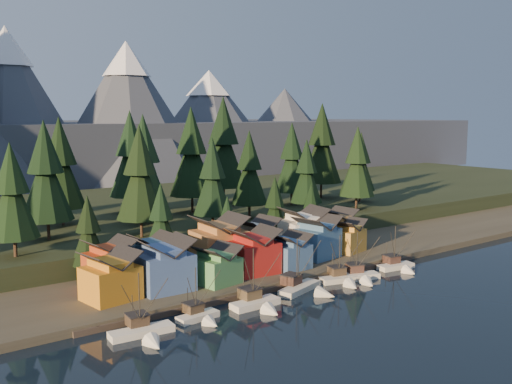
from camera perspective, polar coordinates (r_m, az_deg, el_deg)
ground at (r=101.80m, az=7.47°, el=-11.80°), size 500.00×500.00×0.00m
shore_strip at (r=132.05m, az=-4.67°, el=-6.83°), size 400.00×50.00×1.50m
hillside at (r=175.21m, az=-13.29°, el=-2.63°), size 420.00×100.00×6.00m
dock at (r=113.49m, az=1.64°, el=-9.39°), size 80.00×4.00×1.00m
mountain_ridge at (r=289.56m, az=-23.88°, el=5.54°), size 560.00×190.00×90.00m
boat_0 at (r=91.17m, az=-11.13°, el=-12.94°), size 10.53×11.34×10.89m
boat_1 at (r=96.66m, az=-5.56°, el=-11.61°), size 7.77×8.33×9.83m
boat_2 at (r=101.95m, az=0.27°, el=-10.34°), size 9.40×10.25×11.68m
boat_3 at (r=111.09m, az=4.95°, el=-8.95°), size 11.42×11.90×11.57m
boat_4 at (r=117.97m, az=8.71°, el=-8.01°), size 9.28×9.78×10.75m
boat_5 at (r=120.38m, az=10.38°, el=-7.72°), size 9.72×10.20×10.96m
boat_6 at (r=130.02m, az=14.11°, el=-6.67°), size 9.01×9.56×10.67m
house_front_0 at (r=104.35m, az=-14.36°, el=-7.99°), size 9.87×9.47×8.70m
house_front_1 at (r=107.96m, az=-9.18°, el=-7.01°), size 9.74×9.37×9.77m
house_front_2 at (r=111.18m, az=-3.94°, el=-7.15°), size 8.74×8.79×7.40m
house_front_3 at (r=117.97m, az=-0.28°, el=-5.78°), size 9.61×9.22×9.24m
house_front_4 at (r=121.77m, az=3.31°, el=-5.80°), size 7.73×8.28×7.49m
house_front_5 at (r=131.03m, az=6.10°, el=-4.38°), size 10.28×9.60×9.53m
house_front_6 at (r=137.95m, az=9.03°, el=-4.22°), size 9.26×8.96×7.71m
house_back_0 at (r=112.67m, az=-14.43°, el=-6.75°), size 9.07×8.78×8.98m
house_back_1 at (r=116.65m, az=-10.28°, el=-6.20°), size 7.95×8.04×8.72m
house_back_2 at (r=123.00m, az=-3.73°, el=-4.79°), size 10.81×10.01×10.97m
house_back_3 at (r=130.14m, az=0.02°, el=-4.52°), size 9.62×8.72×9.12m
house_back_4 at (r=136.42m, az=4.76°, el=-3.67°), size 10.93×10.61×10.45m
house_back_5 at (r=143.81m, az=7.99°, el=-3.41°), size 8.50×8.60×9.13m
tree_hill_2 at (r=121.04m, az=-23.20°, el=-0.23°), size 9.79×9.79×22.81m
tree_hill_3 at (r=134.80m, az=-20.28°, el=1.63°), size 11.55×11.55×26.90m
tree_hill_4 at (r=151.36m, az=-18.95°, el=2.45°), size 11.82×11.82×27.52m
tree_hill_5 at (r=131.72m, az=-11.51°, el=1.59°), size 11.13×11.13×25.92m
tree_hill_6 at (r=148.50m, az=-11.15°, el=2.77°), size 12.10×12.10×28.19m
tree_hill_7 at (r=138.64m, az=-4.37°, el=1.28°), size 9.72×9.72×22.64m
tree_hill_8 at (r=162.88m, az=-6.47°, el=3.69°), size 12.98×12.98×30.24m
tree_hill_9 at (r=153.20m, az=-0.67°, el=2.17°), size 10.24×10.24×23.86m
tree_hill_10 at (r=177.90m, az=-3.27°, el=4.66°), size 14.42×14.42×33.59m
tree_hill_11 at (r=159.35m, az=5.06°, el=1.84°), size 9.12×9.12×21.25m
tree_hill_12 at (r=176.42m, az=3.60°, el=3.21°), size 11.00×11.00×25.63m
tree_hill_13 at (r=170.16m, az=10.08°, el=2.76°), size 10.58×10.58×24.64m
tree_hill_14 at (r=192.55m, az=6.59°, el=4.57°), size 13.66×13.66×31.82m
tree_hill_15 at (r=165.53m, az=-12.41°, el=3.43°), size 12.54×12.54×29.21m
tree_hill_17 at (r=185.79m, az=10.41°, el=2.78°), size 9.62×9.62×22.42m
tree_shore_0 at (r=118.01m, az=-16.41°, el=-3.94°), size 7.22×7.22×16.81m
tree_shore_1 at (r=124.05m, az=-9.46°, el=-2.83°), size 7.77×7.77×18.10m
tree_shore_2 at (r=132.84m, az=-2.87°, el=-3.05°), size 5.95×5.95×13.86m
tree_shore_3 at (r=140.54m, az=1.89°, el=-1.62°), size 7.51×7.51×17.50m
tree_shore_4 at (r=148.38m, az=5.54°, el=-1.68°), size 6.46×6.46×15.04m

